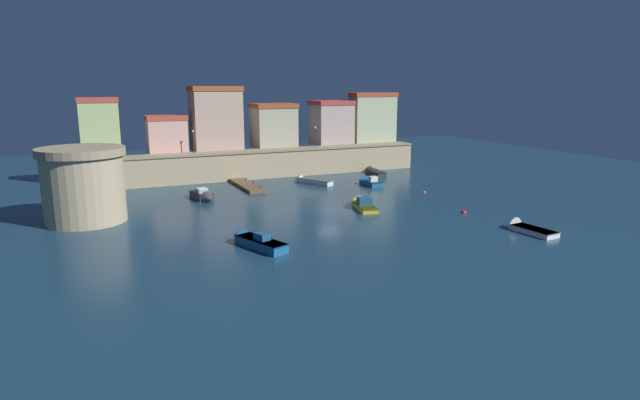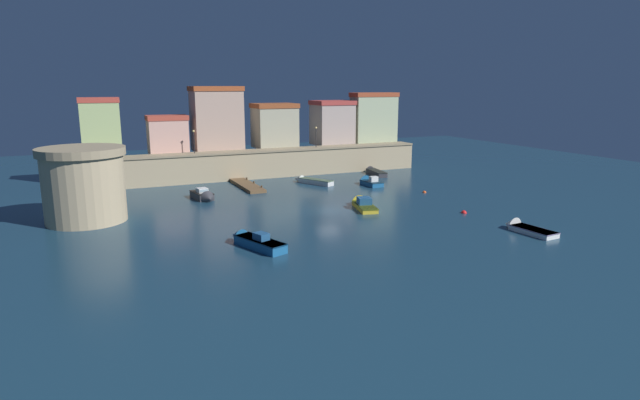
% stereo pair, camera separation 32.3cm
% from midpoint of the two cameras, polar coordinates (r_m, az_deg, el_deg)
% --- Properties ---
extents(ground_plane, '(134.74, 134.74, 0.00)m').
position_cam_midpoint_polar(ground_plane, '(59.34, 1.07, -1.14)').
color(ground_plane, '#19384C').
extents(quay_wall, '(51.98, 3.63, 4.13)m').
position_cam_midpoint_polar(quay_wall, '(81.03, -6.27, 3.89)').
color(quay_wall, tan).
rests_on(quay_wall, ground).
extents(old_town_backdrop, '(49.77, 5.44, 9.60)m').
position_cam_midpoint_polar(old_town_backdrop, '(84.74, -5.83, 8.23)').
color(old_town_backdrop, '#A6BB78').
rests_on(old_town_backdrop, ground).
extents(fortress_tower, '(8.49, 8.49, 7.59)m').
position_cam_midpoint_polar(fortress_tower, '(58.89, -23.75, 1.54)').
color(fortress_tower, tan).
rests_on(fortress_tower, ground).
extents(pier_dock, '(2.18, 10.15, 0.70)m').
position_cam_midpoint_polar(pier_dock, '(73.77, -7.66, 1.56)').
color(pier_dock, brown).
rests_on(pier_dock, ground).
extents(quay_lamp_0, '(0.32, 0.32, 3.31)m').
position_cam_midpoint_polar(quay_lamp_0, '(78.08, -13.21, 6.48)').
color(quay_lamp_0, black).
rests_on(quay_lamp_0, quay_wall).
extents(quay_lamp_1, '(0.32, 0.32, 3.17)m').
position_cam_midpoint_polar(quay_lamp_1, '(83.82, -0.32, 7.12)').
color(quay_lamp_1, black).
rests_on(quay_lamp_1, quay_wall).
extents(moored_boat_0, '(4.27, 6.56, 1.30)m').
position_cam_midpoint_polar(moored_boat_0, '(75.67, -0.88, 2.07)').
color(moored_boat_0, silver).
rests_on(moored_boat_0, ground).
extents(moored_boat_1, '(2.41, 4.96, 1.81)m').
position_cam_midpoint_polar(moored_boat_1, '(66.29, -12.15, 0.44)').
color(moored_boat_1, '#333338').
rests_on(moored_boat_1, ground).
extents(moored_boat_2, '(1.98, 4.43, 1.91)m').
position_cam_midpoint_polar(moored_boat_2, '(74.99, 5.37, 1.93)').
color(moored_boat_2, '#195689').
rests_on(moored_boat_2, ground).
extents(moored_boat_3, '(2.24, 6.71, 1.35)m').
position_cam_midpoint_polar(moored_boat_3, '(83.91, 5.90, 3.02)').
color(moored_boat_3, '#333338').
rests_on(moored_boat_3, ground).
extents(moored_boat_4, '(3.27, 6.67, 1.87)m').
position_cam_midpoint_polar(moored_boat_4, '(61.25, 4.67, -0.39)').
color(moored_boat_4, gold).
rests_on(moored_boat_4, ground).
extents(moored_boat_5, '(2.24, 5.69, 1.71)m').
position_cam_midpoint_polar(moored_boat_5, '(54.72, 21.03, -2.83)').
color(moored_boat_5, white).
rests_on(moored_boat_5, ground).
extents(moored_boat_6, '(3.81, 6.89, 1.78)m').
position_cam_midpoint_polar(moored_boat_6, '(46.63, -6.92, -4.36)').
color(moored_boat_6, '#195689').
rests_on(moored_boat_6, ground).
extents(mooring_buoy_0, '(0.49, 0.49, 0.49)m').
position_cam_midpoint_polar(mooring_buoy_0, '(70.58, 11.21, 0.78)').
color(mooring_buoy_0, '#EA4C19').
rests_on(mooring_buoy_0, ground).
extents(mooring_buoy_1, '(0.63, 0.63, 0.63)m').
position_cam_midpoint_polar(mooring_buoy_1, '(60.31, 15.25, -1.36)').
color(mooring_buoy_1, red).
rests_on(mooring_buoy_1, ground).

